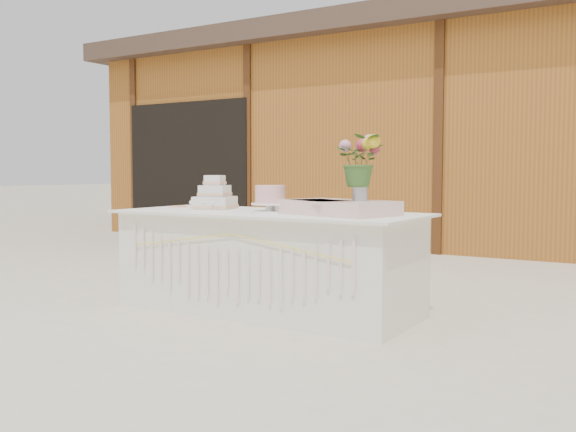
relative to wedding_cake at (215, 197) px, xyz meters
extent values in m
plane|color=beige|center=(0.59, -0.11, -0.86)|extent=(80.00, 80.00, 0.00)
cube|color=#90551E|center=(0.59, 5.89, 0.64)|extent=(12.00, 4.00, 3.00)
cube|color=#3E2D23|center=(0.59, 5.89, 2.29)|extent=(12.60, 4.60, 0.30)
cube|color=black|center=(-3.61, 3.87, 0.24)|extent=(2.40, 0.08, 2.20)
cube|color=white|center=(0.59, -0.11, -0.49)|extent=(2.28, 0.88, 0.75)
cube|color=white|center=(0.59, -0.11, -0.10)|extent=(2.40, 1.00, 0.02)
cube|color=silver|center=(0.00, 0.00, -0.04)|extent=(0.37, 0.37, 0.10)
cube|color=#E1B18E|center=(0.00, 0.00, -0.07)|extent=(0.38, 0.38, 0.02)
cube|color=silver|center=(0.00, 0.00, 0.05)|extent=(0.27, 0.27, 0.09)
cube|color=#E1B18E|center=(0.00, 0.00, 0.03)|extent=(0.28, 0.28, 0.02)
cube|color=silver|center=(0.00, 0.00, 0.14)|extent=(0.17, 0.17, 0.08)
cube|color=#E1B18E|center=(0.00, 0.00, 0.12)|extent=(0.19, 0.19, 0.02)
cylinder|color=white|center=(0.67, -0.19, -0.09)|extent=(0.24, 0.24, 0.02)
cylinder|color=white|center=(0.67, -0.19, -0.06)|extent=(0.07, 0.07, 0.05)
cylinder|color=white|center=(0.67, -0.19, -0.03)|extent=(0.28, 0.28, 0.01)
cylinder|color=#EEACAE|center=(0.67, -0.19, 0.04)|extent=(0.22, 0.22, 0.13)
cube|color=beige|center=(1.20, -0.12, -0.04)|extent=(0.91, 0.68, 0.10)
cylinder|color=#B1B2B6|center=(1.38, -0.12, 0.08)|extent=(0.11, 0.11, 0.15)
imported|color=#335923|center=(1.38, -0.12, 0.34)|extent=(0.40, 0.38, 0.36)
camera|label=1|loc=(3.29, -4.19, 0.22)|focal=40.00mm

